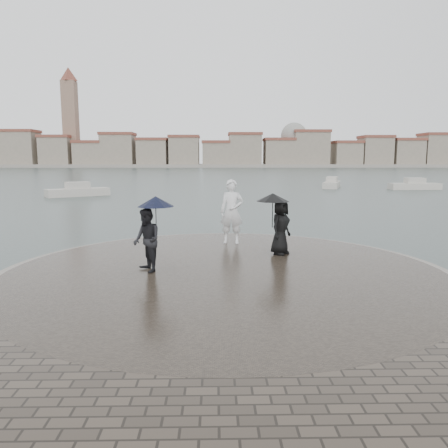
{
  "coord_description": "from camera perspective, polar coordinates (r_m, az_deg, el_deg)",
  "views": [
    {
      "loc": [
        -0.26,
        -8.15,
        3.4
      ],
      "look_at": [
        0.0,
        4.8,
        1.45
      ],
      "focal_mm": 35.0,
      "sensor_mm": 36.0,
      "label": 1
    }
  ],
  "objects": [
    {
      "name": "visitor_right",
      "position": [
        13.96,
        7.13,
        0.62
      ],
      "size": [
        1.27,
        1.15,
        1.95
      ],
      "color": "black",
      "rests_on": "quay_tip"
    },
    {
      "name": "statue",
      "position": [
        15.66,
        1.02,
        1.64
      ],
      "size": [
        0.91,
        0.66,
        2.3
      ],
      "primitive_type": "imported",
      "rotation": [
        0.0,
        0.0,
        -0.14
      ],
      "color": "white",
      "rests_on": "quay_tip"
    },
    {
      "name": "ground",
      "position": [
        8.83,
        0.64,
        -14.08
      ],
      "size": [
        400.0,
        400.0,
        0.0
      ],
      "primitive_type": "plane",
      "color": "#2B3835",
      "rests_on": "ground"
    },
    {
      "name": "kerb_ring",
      "position": [
        12.09,
        0.12,
        -6.98
      ],
      "size": [
        12.5,
        12.5,
        0.32
      ],
      "primitive_type": "cylinder",
      "color": "gray",
      "rests_on": "ground"
    },
    {
      "name": "visitor_left",
      "position": [
        11.88,
        -9.8,
        -0.96
      ],
      "size": [
        1.24,
        1.13,
        2.04
      ],
      "color": "black",
      "rests_on": "quay_tip"
    },
    {
      "name": "quay_tip",
      "position": [
        12.09,
        0.12,
        -6.88
      ],
      "size": [
        11.9,
        11.9,
        0.36
      ],
      "primitive_type": "cylinder",
      "color": "#2D261E",
      "rests_on": "ground"
    },
    {
      "name": "boats",
      "position": [
        46.85,
        8.35,
        4.78
      ],
      "size": [
        39.99,
        16.01,
        1.5
      ],
      "color": "#B8B1A5",
      "rests_on": "ground"
    },
    {
      "name": "far_skyline",
      "position": [
        168.98,
        -3.22,
        9.31
      ],
      "size": [
        260.0,
        20.0,
        37.0
      ],
      "color": "gray",
      "rests_on": "ground"
    }
  ]
}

